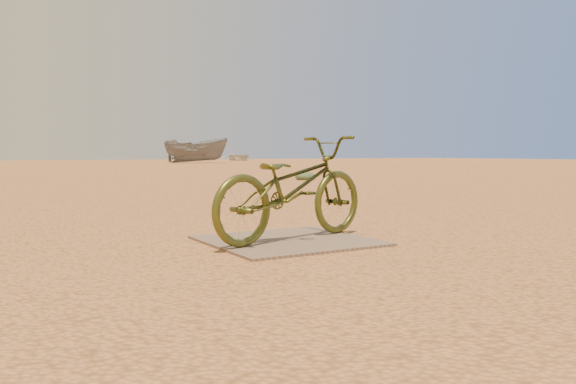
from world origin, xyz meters
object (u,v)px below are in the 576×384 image
bicycle (292,187)px  boat_mid_right (196,150)px  boat_far_right (238,156)px  plywood_board (288,241)px

bicycle → boat_mid_right: bearing=-33.6°
boat_mid_right → boat_far_right: 13.62m
bicycle → boat_mid_right: size_ratio=0.35×
bicycle → boat_far_right: bearing=-38.5°
bicycle → boat_far_right: 51.87m
plywood_board → bicycle: bicycle is taller
plywood_board → boat_mid_right: size_ratio=0.27×
plywood_board → boat_far_right: 51.87m
boat_far_right → boat_mid_right: bearing=-117.7°
plywood_board → bicycle: (0.04, -0.01, 0.46)m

